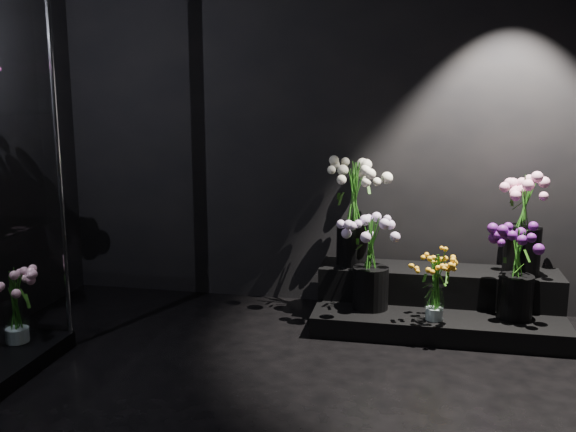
# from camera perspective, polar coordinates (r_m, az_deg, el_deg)

# --- Properties ---
(floor) EXTENTS (4.00, 4.00, 0.00)m
(floor) POSITION_cam_1_polar(r_m,az_deg,el_deg) (3.26, -3.03, -18.59)
(floor) COLOR black
(floor) RESTS_ON ground
(wall_back) EXTENTS (4.00, 0.00, 4.00)m
(wall_back) POSITION_cam_1_polar(r_m,az_deg,el_deg) (4.79, 2.87, 8.60)
(wall_back) COLOR black
(wall_back) RESTS_ON floor
(display_riser) EXTENTS (1.67, 0.74, 0.37)m
(display_riser) POSITION_cam_1_polar(r_m,az_deg,el_deg) (4.64, 13.15, -7.48)
(display_riser) COLOR black
(display_riser) RESTS_ON floor
(bouquet_orange_bells) EXTENTS (0.26, 0.26, 0.47)m
(bouquet_orange_bells) POSITION_cam_1_polar(r_m,az_deg,el_deg) (4.26, 12.98, -5.88)
(bouquet_orange_bells) COLOR white
(bouquet_orange_bells) RESTS_ON display_riser
(bouquet_lilac) EXTENTS (0.47, 0.47, 0.63)m
(bouquet_lilac) POSITION_cam_1_polar(r_m,az_deg,el_deg) (4.39, 7.40, -3.68)
(bouquet_lilac) COLOR black
(bouquet_lilac) RESTS_ON display_riser
(bouquet_purple) EXTENTS (0.42, 0.42, 0.60)m
(bouquet_purple) POSITION_cam_1_polar(r_m,az_deg,el_deg) (4.43, 19.72, -4.38)
(bouquet_purple) COLOR black
(bouquet_purple) RESTS_ON display_riser
(bouquet_cream_roses) EXTENTS (0.52, 0.52, 0.74)m
(bouquet_cream_roses) POSITION_cam_1_polar(r_m,az_deg,el_deg) (4.59, 5.87, 1.02)
(bouquet_cream_roses) COLOR black
(bouquet_cream_roses) RESTS_ON display_riser
(bouquet_pink_roses) EXTENTS (0.38, 0.38, 0.69)m
(bouquet_pink_roses) POSITION_cam_1_polar(r_m,az_deg,el_deg) (4.60, 20.25, -0.19)
(bouquet_pink_roses) COLOR black
(bouquet_pink_roses) RESTS_ON display_riser
(bouquet_case_base_pink) EXTENTS (0.35, 0.35, 0.46)m
(bouquet_case_base_pink) POSITION_cam_1_polar(r_m,az_deg,el_deg) (4.24, -23.12, -7.19)
(bouquet_case_base_pink) COLOR white
(bouquet_case_base_pink) RESTS_ON display_case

